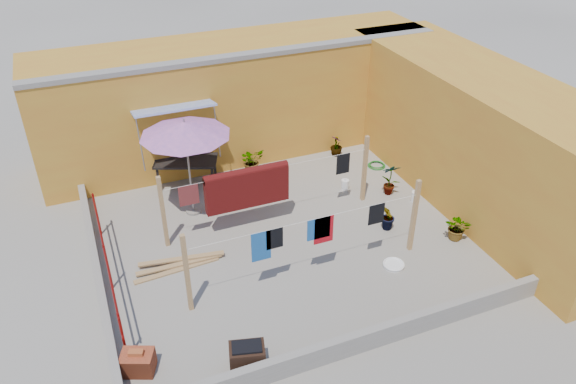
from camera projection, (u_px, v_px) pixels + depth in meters
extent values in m
plane|color=#9E998E|center=(283.00, 239.00, 12.90)|extent=(80.00, 80.00, 0.00)
cube|color=#C08D2A|center=(238.00, 97.00, 15.88)|extent=(11.00, 2.40, 3.20)
cube|color=gray|center=(247.00, 55.00, 14.23)|extent=(11.00, 0.35, 0.12)
cube|color=#2D51B2|center=(174.00, 108.00, 13.65)|extent=(2.00, 0.79, 0.22)
cylinder|color=gray|center=(141.00, 145.00, 13.40)|extent=(0.03, 0.30, 1.28)
cylinder|color=gray|center=(217.00, 132.00, 14.01)|extent=(0.03, 0.30, 1.28)
cube|color=#C08D2A|center=(480.00, 138.00, 13.71)|extent=(2.40, 9.00, 3.20)
cube|color=gray|center=(357.00, 342.00, 9.98)|extent=(8.30, 0.16, 0.44)
cube|color=gray|center=(98.00, 277.00, 11.48)|extent=(0.16, 7.30, 0.44)
cylinder|color=maroon|center=(123.00, 337.00, 9.66)|extent=(0.05, 0.05, 1.10)
cylinder|color=maroon|center=(108.00, 267.00, 11.22)|extent=(0.05, 0.05, 1.10)
cylinder|color=maroon|center=(97.00, 215.00, 12.78)|extent=(0.05, 0.05, 1.10)
cylinder|color=maroon|center=(104.00, 247.00, 10.95)|extent=(0.04, 4.20, 0.04)
cylinder|color=maroon|center=(108.00, 265.00, 11.19)|extent=(0.04, 4.20, 0.04)
cube|color=tan|center=(187.00, 274.00, 10.53)|extent=(0.09, 0.09, 1.80)
cube|color=tan|center=(414.00, 216.00, 12.12)|extent=(0.09, 0.09, 1.80)
cube|color=tan|center=(365.00, 169.00, 13.84)|extent=(0.09, 0.09, 1.80)
cube|color=tan|center=(163.00, 212.00, 12.25)|extent=(0.09, 0.09, 1.80)
cylinder|color=silver|center=(309.00, 221.00, 11.03)|extent=(5.00, 0.01, 0.01)
cylinder|color=silver|center=(270.00, 169.00, 12.75)|extent=(5.00, 0.01, 0.01)
cube|color=#4A0D0C|center=(247.00, 189.00, 12.79)|extent=(1.97, 0.22, 0.91)
cube|color=black|center=(343.00, 164.00, 13.50)|extent=(0.34, 0.02, 0.54)
cube|color=maroon|center=(189.00, 195.00, 12.28)|extent=(0.44, 0.02, 0.50)
cube|color=#1C559C|center=(261.00, 246.00, 10.89)|extent=(0.40, 0.02, 0.68)
cube|color=black|center=(275.00, 239.00, 10.92)|extent=(0.35, 0.02, 0.47)
cube|color=#AE0D17|center=(324.00, 230.00, 11.31)|extent=(0.42, 0.02, 0.64)
cube|color=#1C559C|center=(319.00, 228.00, 11.24)|extent=(0.50, 0.02, 0.50)
cube|color=black|center=(376.00, 214.00, 11.65)|extent=(0.36, 0.02, 0.49)
cylinder|color=gray|center=(194.00, 211.00, 13.84)|extent=(0.38, 0.38, 0.06)
cylinder|color=gray|center=(189.00, 170.00, 13.22)|extent=(0.05, 0.05, 2.40)
cone|color=#CA6DAF|center=(185.00, 129.00, 12.64)|extent=(2.64, 2.64, 0.33)
cylinder|color=gray|center=(184.00, 121.00, 12.54)|extent=(0.04, 0.04, 0.10)
cube|color=black|center=(186.00, 161.00, 14.56)|extent=(1.78, 1.32, 0.06)
cube|color=black|center=(158.00, 180.00, 14.47)|extent=(0.06, 0.06, 0.70)
cube|color=black|center=(162.00, 167.00, 15.01)|extent=(0.06, 0.06, 0.70)
cube|color=black|center=(213.00, 179.00, 14.50)|extent=(0.06, 0.06, 0.70)
cube|color=black|center=(215.00, 167.00, 15.04)|extent=(0.06, 0.06, 0.70)
cube|color=#9A3F23|center=(138.00, 363.00, 9.63)|extent=(0.66, 0.58, 0.40)
cube|color=#AA5928|center=(136.00, 353.00, 9.50)|extent=(0.28, 0.21, 0.08)
cube|color=tan|center=(177.00, 270.00, 11.96)|extent=(1.85, 0.27, 0.04)
cube|color=tan|center=(179.00, 264.00, 12.06)|extent=(1.85, 0.15, 0.04)
cube|color=tan|center=(182.00, 259.00, 12.15)|extent=(1.85, 0.41, 0.04)
cube|color=black|center=(247.00, 358.00, 9.64)|extent=(0.69, 0.55, 0.51)
cube|color=black|center=(247.00, 347.00, 9.50)|extent=(0.57, 0.43, 0.04)
cylinder|color=white|center=(394.00, 265.00, 12.08)|extent=(0.44, 0.44, 0.06)
torus|color=white|center=(394.00, 264.00, 12.06)|extent=(0.47, 0.47, 0.05)
cylinder|color=white|center=(345.00, 185.00, 14.67)|extent=(0.20, 0.20, 0.28)
cylinder|color=white|center=(345.00, 180.00, 14.58)|extent=(0.06, 0.06, 0.05)
cylinder|color=white|center=(415.00, 197.00, 14.19)|extent=(0.20, 0.20, 0.27)
cylinder|color=white|center=(416.00, 191.00, 14.11)|extent=(0.05, 0.05, 0.05)
torus|color=#186E1C|center=(377.00, 166.00, 15.76)|extent=(0.50, 0.50, 0.03)
torus|color=#186E1C|center=(377.00, 164.00, 15.74)|extent=(0.42, 0.42, 0.03)
imported|color=#195418|center=(252.00, 160.00, 15.33)|extent=(0.74, 0.68, 0.71)
imported|color=#195418|center=(336.00, 145.00, 16.18)|extent=(0.44, 0.44, 0.61)
imported|color=#195418|center=(390.00, 179.00, 14.32)|extent=(0.53, 0.41, 0.90)
imported|color=#195418|center=(388.00, 217.00, 13.04)|extent=(0.45, 0.49, 0.70)
imported|color=#195418|center=(458.00, 227.00, 12.76)|extent=(0.75, 0.75, 0.63)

